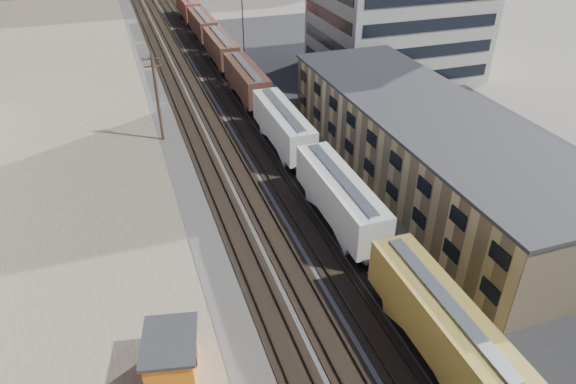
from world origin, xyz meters
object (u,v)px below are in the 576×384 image
object	(u,v)px
maintenance_shed	(172,357)
parked_car_blue	(368,88)
utility_pole_north	(157,96)
freight_train	(263,100)

from	to	relation	value
maintenance_shed	parked_car_blue	distance (m)	50.44
maintenance_shed	parked_car_blue	world-z (taller)	maintenance_shed
utility_pole_north	maintenance_shed	size ratio (longest dim) A/B	2.12
utility_pole_north	maintenance_shed	xyz separation A→B (m)	(-3.54, -33.04, -3.75)
parked_car_blue	utility_pole_north	bearing A→B (deg)	166.79
freight_train	utility_pole_north	distance (m)	12.60
freight_train	parked_car_blue	xyz separation A→B (m)	(16.44, 4.63, -2.06)
freight_train	maintenance_shed	distance (m)	37.63
utility_pole_north	parked_car_blue	xyz separation A→B (m)	(28.74, 5.71, -4.56)
freight_train	maintenance_shed	size ratio (longest dim) A/B	25.43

